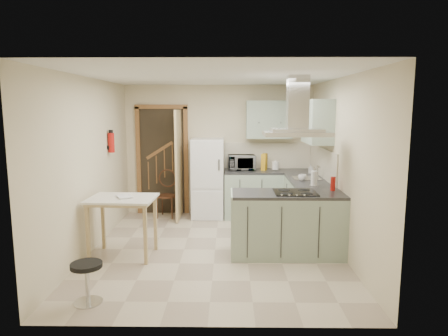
{
  "coord_description": "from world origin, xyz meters",
  "views": [
    {
      "loc": [
        0.2,
        -5.63,
        2.07
      ],
      "look_at": [
        0.12,
        0.45,
        1.15
      ],
      "focal_mm": 32.0,
      "sensor_mm": 36.0,
      "label": 1
    }
  ],
  "objects_px": {
    "extractor_hood": "(297,134)",
    "stool": "(87,283)",
    "drop_leaf_table": "(123,227)",
    "peninsula": "(287,224)",
    "bentwood_chair": "(167,196)",
    "fridge": "(208,178)",
    "microwave": "(242,163)"
  },
  "relations": [
    {
      "from": "drop_leaf_table",
      "to": "microwave",
      "type": "height_order",
      "value": "microwave"
    },
    {
      "from": "microwave",
      "to": "extractor_hood",
      "type": "bearing_deg",
      "value": -75.51
    },
    {
      "from": "drop_leaf_table",
      "to": "bentwood_chair",
      "type": "height_order",
      "value": "drop_leaf_table"
    },
    {
      "from": "extractor_hood",
      "to": "bentwood_chair",
      "type": "distance_m",
      "value": 3.16
    },
    {
      "from": "microwave",
      "to": "fridge",
      "type": "bearing_deg",
      "value": -177.07
    },
    {
      "from": "extractor_hood",
      "to": "bentwood_chair",
      "type": "relative_size",
      "value": 1.1
    },
    {
      "from": "stool",
      "to": "microwave",
      "type": "relative_size",
      "value": 0.89
    },
    {
      "from": "stool",
      "to": "microwave",
      "type": "xyz_separation_m",
      "value": [
        1.75,
        3.51,
        0.82
      ]
    },
    {
      "from": "fridge",
      "to": "stool",
      "type": "xyz_separation_m",
      "value": [
        -1.11,
        -3.43,
        -0.53
      ]
    },
    {
      "from": "peninsula",
      "to": "stool",
      "type": "bearing_deg",
      "value": -148.07
    },
    {
      "from": "fridge",
      "to": "drop_leaf_table",
      "type": "bearing_deg",
      "value": -117.51
    },
    {
      "from": "bentwood_chair",
      "to": "stool",
      "type": "relative_size",
      "value": 1.82
    },
    {
      "from": "fridge",
      "to": "stool",
      "type": "relative_size",
      "value": 3.34
    },
    {
      "from": "peninsula",
      "to": "drop_leaf_table",
      "type": "bearing_deg",
      "value": -177.81
    },
    {
      "from": "stool",
      "to": "fridge",
      "type": "bearing_deg",
      "value": 72.12
    },
    {
      "from": "drop_leaf_table",
      "to": "peninsula",
      "type": "bearing_deg",
      "value": 5.33
    },
    {
      "from": "extractor_hood",
      "to": "stool",
      "type": "bearing_deg",
      "value": -149.14
    },
    {
      "from": "extractor_hood",
      "to": "peninsula",
      "type": "bearing_deg",
      "value": 180.0
    },
    {
      "from": "fridge",
      "to": "stool",
      "type": "distance_m",
      "value": 3.65
    },
    {
      "from": "fridge",
      "to": "extractor_hood",
      "type": "height_order",
      "value": "extractor_hood"
    },
    {
      "from": "peninsula",
      "to": "stool",
      "type": "distance_m",
      "value": 2.76
    },
    {
      "from": "peninsula",
      "to": "bentwood_chair",
      "type": "bearing_deg",
      "value": 135.81
    },
    {
      "from": "drop_leaf_table",
      "to": "stool",
      "type": "relative_size",
      "value": 2.01
    },
    {
      "from": "extractor_hood",
      "to": "drop_leaf_table",
      "type": "relative_size",
      "value": 1.0
    },
    {
      "from": "extractor_hood",
      "to": "drop_leaf_table",
      "type": "xyz_separation_m",
      "value": [
        -2.4,
        -0.09,
        -1.3
      ]
    },
    {
      "from": "fridge",
      "to": "peninsula",
      "type": "height_order",
      "value": "fridge"
    },
    {
      "from": "peninsula",
      "to": "drop_leaf_table",
      "type": "xyz_separation_m",
      "value": [
        -2.3,
        -0.09,
        -0.03
      ]
    },
    {
      "from": "extractor_hood",
      "to": "stool",
      "type": "xyz_separation_m",
      "value": [
        -2.43,
        -1.45,
        -1.5
      ]
    },
    {
      "from": "fridge",
      "to": "drop_leaf_table",
      "type": "height_order",
      "value": "fridge"
    },
    {
      "from": "peninsula",
      "to": "stool",
      "type": "xyz_separation_m",
      "value": [
        -2.33,
        -1.45,
        -0.23
      ]
    },
    {
      "from": "bentwood_chair",
      "to": "peninsula",
      "type": "bearing_deg",
      "value": -34.37
    },
    {
      "from": "stool",
      "to": "bentwood_chair",
      "type": "bearing_deg",
      "value": 84.52
    }
  ]
}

